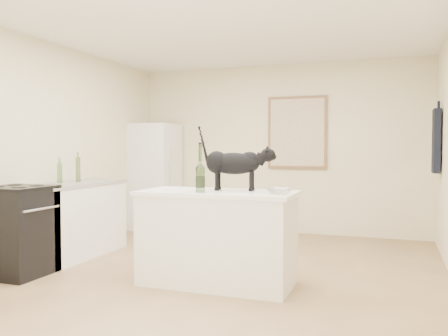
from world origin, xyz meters
TOP-DOWN VIEW (x-y plane):
  - floor at (0.00, 0.00)m, footprint 5.50×5.50m
  - ceiling at (0.00, 0.00)m, footprint 5.50×5.50m
  - wall_back at (0.00, 2.75)m, footprint 4.50×0.00m
  - wall_left at (-2.25, 0.00)m, footprint 0.00×5.50m
  - island_base at (0.10, -0.20)m, footprint 1.44×0.67m
  - island_top at (0.10, -0.20)m, footprint 1.50×0.70m
  - left_cabinets at (-1.95, 0.30)m, footprint 0.60×1.40m
  - left_countertop at (-1.95, 0.30)m, footprint 0.62×1.44m
  - stove at (-1.95, -0.60)m, footprint 0.60×0.60m
  - fridge at (-1.95, 2.35)m, footprint 0.68×0.68m
  - artwork_frame at (0.30, 2.72)m, footprint 0.90×0.03m
  - artwork_canvas at (0.30, 2.70)m, footprint 0.82×0.00m
  - hanging_garment at (2.19, 2.05)m, footprint 0.08×0.34m
  - black_cat at (0.22, -0.07)m, footprint 0.69×0.30m
  - wine_bottle at (-0.01, -0.36)m, footprint 0.11×0.11m
  - glass_bowl at (0.73, -0.30)m, footprint 0.26×0.26m
  - fridge_paper at (-1.60, 2.41)m, footprint 0.01×0.12m
  - counter_bottle_cluster at (-1.97, 0.26)m, footprint 0.12×0.32m

SIDE VIEW (x-z plane):
  - floor at x=0.00m, z-range 0.00..0.00m
  - island_base at x=0.10m, z-range 0.00..0.86m
  - left_cabinets at x=-1.95m, z-range 0.00..0.86m
  - stove at x=-1.95m, z-range 0.00..0.90m
  - fridge at x=-1.95m, z-range 0.00..1.70m
  - island_top at x=0.10m, z-range 0.86..0.90m
  - left_countertop at x=-1.95m, z-range 0.86..0.90m
  - glass_bowl at x=0.73m, z-range 0.90..0.96m
  - counter_bottle_cluster at x=-1.97m, z-range 0.89..1.19m
  - wine_bottle at x=-0.01m, z-range 0.90..1.31m
  - black_cat at x=0.22m, z-range 0.90..1.37m
  - fridge_paper at x=-1.60m, z-range 1.13..1.29m
  - wall_back at x=0.00m, z-range -0.95..3.55m
  - wall_left at x=-2.25m, z-range -1.45..4.05m
  - hanging_garment at x=2.19m, z-range 1.00..1.80m
  - artwork_frame at x=0.30m, z-range 1.00..2.10m
  - artwork_canvas at x=0.30m, z-range 1.04..2.06m
  - ceiling at x=0.00m, z-range 2.60..2.60m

